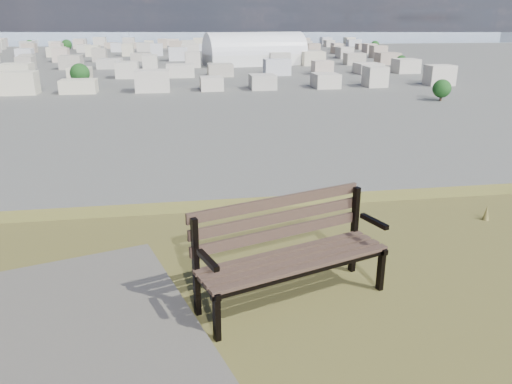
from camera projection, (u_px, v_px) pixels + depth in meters
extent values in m
cube|color=#422F26|center=(306.00, 268.00, 3.97)|extent=(1.58, 0.60, 0.03)
cube|color=#422F26|center=(298.00, 262.00, 4.07)|extent=(1.58, 0.60, 0.03)
cube|color=#422F26|center=(291.00, 257.00, 4.16)|extent=(1.58, 0.60, 0.03)
cube|color=#422F26|center=(284.00, 251.00, 4.25)|extent=(1.58, 0.60, 0.03)
cube|color=#422F26|center=(280.00, 233.00, 4.26)|extent=(1.57, 0.56, 0.09)
cube|color=#422F26|center=(279.00, 217.00, 4.24)|extent=(1.57, 0.56, 0.09)
cube|color=#422F26|center=(278.00, 202.00, 4.21)|extent=(1.57, 0.56, 0.09)
cube|color=black|center=(217.00, 317.00, 3.68)|extent=(0.06, 0.07, 0.40)
cube|color=black|center=(196.00, 268.00, 3.93)|extent=(0.06, 0.07, 0.84)
cube|color=black|center=(206.00, 285.00, 3.77)|extent=(0.19, 0.45, 0.05)
cube|color=black|center=(208.00, 260.00, 3.66)|extent=(0.15, 0.33, 0.04)
cube|color=black|center=(381.00, 269.00, 4.37)|extent=(0.06, 0.07, 0.40)
cube|color=black|center=(354.00, 230.00, 4.63)|extent=(0.06, 0.07, 0.84)
cube|color=black|center=(369.00, 243.00, 4.47)|extent=(0.19, 0.45, 0.05)
cube|color=black|center=(374.00, 221.00, 4.36)|extent=(0.15, 0.33, 0.04)
cube|color=black|center=(306.00, 273.00, 3.98)|extent=(1.57, 0.57, 0.04)
cube|color=black|center=(284.00, 255.00, 4.27)|extent=(1.57, 0.57, 0.04)
cone|color=brown|center=(486.00, 213.00, 5.93)|extent=(0.08, 0.08, 0.18)
cube|color=silver|center=(255.00, 59.00, 304.52)|extent=(63.48, 36.02, 6.65)
cylinder|color=silver|center=(255.00, 54.00, 303.42)|extent=(63.48, 36.02, 25.25)
cube|color=beige|center=(16.00, 85.00, 187.07)|extent=(11.00, 11.00, 7.00)
cube|color=#A69D8E|center=(82.00, 84.00, 190.68)|extent=(11.00, 11.00, 7.00)
cube|color=#C6B09D|center=(146.00, 82.00, 194.29)|extent=(11.00, 11.00, 7.00)
cube|color=silver|center=(208.00, 81.00, 197.89)|extent=(11.00, 11.00, 7.00)
cube|color=beige|center=(267.00, 80.00, 201.50)|extent=(11.00, 11.00, 7.00)
cube|color=tan|center=(325.00, 79.00, 205.11)|extent=(11.00, 11.00, 7.00)
cube|color=beige|center=(380.00, 78.00, 208.72)|extent=(11.00, 11.00, 7.00)
cube|color=#B1ABA0|center=(433.00, 77.00, 212.32)|extent=(11.00, 11.00, 7.00)
cube|color=#C6B09D|center=(20.00, 72.00, 231.86)|extent=(11.00, 11.00, 7.00)
cube|color=silver|center=(74.00, 71.00, 235.47)|extent=(11.00, 11.00, 7.00)
cube|color=beige|center=(126.00, 70.00, 239.08)|extent=(11.00, 11.00, 7.00)
cube|color=tan|center=(176.00, 70.00, 242.68)|extent=(11.00, 11.00, 7.00)
cube|color=beige|center=(225.00, 69.00, 246.29)|extent=(11.00, 11.00, 7.00)
cube|color=#B1ABA0|center=(273.00, 68.00, 249.90)|extent=(11.00, 11.00, 7.00)
cube|color=beige|center=(319.00, 67.00, 253.50)|extent=(11.00, 11.00, 7.00)
cube|color=#A69D8E|center=(364.00, 67.00, 257.11)|extent=(11.00, 11.00, 7.00)
cube|color=#C6B09D|center=(408.00, 66.00, 260.72)|extent=(11.00, 11.00, 7.00)
cube|color=tan|center=(22.00, 63.00, 276.65)|extent=(11.00, 11.00, 7.00)
cube|color=beige|center=(68.00, 63.00, 280.26)|extent=(11.00, 11.00, 7.00)
cube|color=#B1ABA0|center=(111.00, 62.00, 283.86)|extent=(11.00, 11.00, 7.00)
cube|color=beige|center=(154.00, 61.00, 287.47)|extent=(11.00, 11.00, 7.00)
cube|color=#A69D8E|center=(196.00, 61.00, 291.08)|extent=(11.00, 11.00, 7.00)
cube|color=#C6B09D|center=(237.00, 60.00, 294.69)|extent=(11.00, 11.00, 7.00)
cube|color=silver|center=(277.00, 60.00, 298.29)|extent=(11.00, 11.00, 7.00)
cube|color=beige|center=(315.00, 59.00, 301.90)|extent=(11.00, 11.00, 7.00)
cube|color=tan|center=(353.00, 59.00, 305.51)|extent=(11.00, 11.00, 7.00)
cube|color=beige|center=(390.00, 58.00, 309.11)|extent=(11.00, 11.00, 7.00)
cube|color=#A69D8E|center=(24.00, 57.00, 321.44)|extent=(11.00, 11.00, 7.00)
cube|color=#C6B09D|center=(63.00, 56.00, 325.05)|extent=(11.00, 11.00, 7.00)
cube|color=silver|center=(101.00, 56.00, 328.65)|extent=(11.00, 11.00, 7.00)
cube|color=beige|center=(138.00, 56.00, 332.26)|extent=(11.00, 11.00, 7.00)
cube|color=tan|center=(175.00, 55.00, 335.87)|extent=(11.00, 11.00, 7.00)
cube|color=beige|center=(210.00, 55.00, 339.47)|extent=(11.00, 11.00, 7.00)
cube|color=#B1ABA0|center=(245.00, 54.00, 343.08)|extent=(11.00, 11.00, 7.00)
cube|color=beige|center=(279.00, 54.00, 346.69)|extent=(11.00, 11.00, 7.00)
cube|color=#A69D8E|center=(313.00, 54.00, 350.30)|extent=(11.00, 11.00, 7.00)
cube|color=#C6B09D|center=(345.00, 53.00, 353.90)|extent=(11.00, 11.00, 7.00)
cube|color=silver|center=(378.00, 53.00, 357.51)|extent=(11.00, 11.00, 7.00)
cube|color=beige|center=(26.00, 52.00, 366.23)|extent=(11.00, 11.00, 7.00)
cube|color=#B1ABA0|center=(60.00, 52.00, 369.83)|extent=(11.00, 11.00, 7.00)
cube|color=beige|center=(93.00, 51.00, 373.44)|extent=(11.00, 11.00, 7.00)
cube|color=#A69D8E|center=(126.00, 51.00, 377.05)|extent=(11.00, 11.00, 7.00)
cube|color=#C6B09D|center=(158.00, 51.00, 380.66)|extent=(11.00, 11.00, 7.00)
cube|color=silver|center=(190.00, 50.00, 384.26)|extent=(11.00, 11.00, 7.00)
cube|color=beige|center=(221.00, 50.00, 387.87)|extent=(11.00, 11.00, 7.00)
cube|color=tan|center=(251.00, 50.00, 391.48)|extent=(11.00, 11.00, 7.00)
cube|color=beige|center=(281.00, 50.00, 395.08)|extent=(11.00, 11.00, 7.00)
cube|color=#B1ABA0|center=(311.00, 49.00, 398.69)|extent=(11.00, 11.00, 7.00)
cube|color=beige|center=(340.00, 49.00, 402.30)|extent=(11.00, 11.00, 7.00)
cube|color=#A69D8E|center=(368.00, 49.00, 405.91)|extent=(11.00, 11.00, 7.00)
cube|color=beige|center=(27.00, 48.00, 411.02)|extent=(11.00, 11.00, 7.00)
cube|color=tan|center=(57.00, 48.00, 414.62)|extent=(11.00, 11.00, 7.00)
cube|color=beige|center=(87.00, 48.00, 418.23)|extent=(11.00, 11.00, 7.00)
cube|color=#B1ABA0|center=(117.00, 48.00, 421.84)|extent=(11.00, 11.00, 7.00)
cube|color=beige|center=(145.00, 47.00, 425.44)|extent=(11.00, 11.00, 7.00)
cube|color=#A69D8E|center=(174.00, 47.00, 429.05)|extent=(11.00, 11.00, 7.00)
cube|color=#C6B09D|center=(202.00, 47.00, 432.66)|extent=(11.00, 11.00, 7.00)
cube|color=silver|center=(229.00, 47.00, 436.27)|extent=(11.00, 11.00, 7.00)
cube|color=beige|center=(256.00, 46.00, 439.87)|extent=(11.00, 11.00, 7.00)
cube|color=tan|center=(283.00, 46.00, 443.48)|extent=(11.00, 11.00, 7.00)
cube|color=beige|center=(309.00, 46.00, 447.09)|extent=(11.00, 11.00, 7.00)
cube|color=#B1ABA0|center=(335.00, 46.00, 450.69)|extent=(11.00, 11.00, 7.00)
cube|color=beige|center=(360.00, 45.00, 454.30)|extent=(11.00, 11.00, 7.00)
cube|color=#C6B09D|center=(0.00, 46.00, 452.20)|extent=(11.00, 11.00, 7.00)
cube|color=silver|center=(28.00, 45.00, 455.80)|extent=(11.00, 11.00, 7.00)
cube|color=beige|center=(55.00, 45.00, 459.41)|extent=(11.00, 11.00, 7.00)
cube|color=tan|center=(82.00, 45.00, 463.02)|extent=(11.00, 11.00, 7.00)
cube|color=beige|center=(109.00, 45.00, 466.63)|extent=(11.00, 11.00, 7.00)
cube|color=#B1ABA0|center=(135.00, 45.00, 470.23)|extent=(11.00, 11.00, 7.00)
cube|color=beige|center=(161.00, 44.00, 473.84)|extent=(11.00, 11.00, 7.00)
cube|color=#A69D8E|center=(186.00, 44.00, 477.45)|extent=(11.00, 11.00, 7.00)
cube|color=#C6B09D|center=(211.00, 44.00, 481.05)|extent=(11.00, 11.00, 7.00)
cube|color=silver|center=(236.00, 44.00, 484.66)|extent=(11.00, 11.00, 7.00)
cube|color=beige|center=(260.00, 44.00, 488.27)|extent=(11.00, 11.00, 7.00)
cube|color=tan|center=(284.00, 43.00, 491.88)|extent=(11.00, 11.00, 7.00)
cube|color=beige|center=(308.00, 43.00, 495.48)|extent=(11.00, 11.00, 7.00)
cube|color=#B1ABA0|center=(331.00, 43.00, 499.09)|extent=(11.00, 11.00, 7.00)
cube|color=beige|center=(354.00, 43.00, 502.70)|extent=(11.00, 11.00, 7.00)
cube|color=#C6B09D|center=(3.00, 43.00, 496.99)|extent=(11.00, 11.00, 7.00)
cube|color=silver|center=(28.00, 43.00, 500.59)|extent=(11.00, 11.00, 7.00)
cube|color=beige|center=(53.00, 43.00, 504.20)|extent=(11.00, 11.00, 7.00)
cube|color=tan|center=(78.00, 43.00, 507.81)|extent=(11.00, 11.00, 7.00)
cube|color=beige|center=(102.00, 42.00, 511.41)|extent=(11.00, 11.00, 7.00)
cube|color=#B1ABA0|center=(126.00, 42.00, 515.02)|extent=(11.00, 11.00, 7.00)
cube|color=beige|center=(150.00, 42.00, 518.63)|extent=(11.00, 11.00, 7.00)
cube|color=#A69D8E|center=(173.00, 42.00, 522.24)|extent=(11.00, 11.00, 7.00)
cube|color=#C6B09D|center=(196.00, 42.00, 525.84)|extent=(11.00, 11.00, 7.00)
cube|color=silver|center=(219.00, 42.00, 529.45)|extent=(11.00, 11.00, 7.00)
cube|color=beige|center=(241.00, 41.00, 533.06)|extent=(11.00, 11.00, 7.00)
cube|color=tan|center=(263.00, 41.00, 536.66)|extent=(11.00, 11.00, 7.00)
cube|color=beige|center=(285.00, 41.00, 540.27)|extent=(11.00, 11.00, 7.00)
cube|color=#B1ABA0|center=(307.00, 41.00, 543.88)|extent=(11.00, 11.00, 7.00)
cube|color=beige|center=(328.00, 41.00, 547.49)|extent=(11.00, 11.00, 7.00)
cube|color=#A69D8E|center=(349.00, 41.00, 551.09)|extent=(11.00, 11.00, 7.00)
cylinder|color=#332119|center=(441.00, 98.00, 173.15)|extent=(0.80, 0.80, 2.10)
sphere|color=#133312|center=(442.00, 89.00, 172.11)|extent=(6.30, 6.30, 6.30)
cylinder|color=#332119|center=(81.00, 83.00, 209.43)|extent=(0.80, 0.80, 2.70)
sphere|color=#133312|center=(80.00, 73.00, 208.09)|extent=(8.10, 8.10, 8.10)
cylinder|color=#332119|center=(401.00, 66.00, 291.01)|extent=(0.80, 0.80, 1.95)
sphere|color=#133312|center=(401.00, 60.00, 290.05)|extent=(5.85, 5.85, 5.85)
cylinder|color=#332119|center=(251.00, 53.00, 392.26)|extent=(0.80, 0.80, 2.25)
sphere|color=#133312|center=(251.00, 49.00, 391.15)|extent=(6.75, 6.75, 6.75)
cylinder|color=#332119|center=(67.00, 50.00, 425.53)|extent=(0.80, 0.80, 2.85)
sphere|color=#133312|center=(67.00, 45.00, 424.12)|extent=(8.55, 8.55, 8.55)
cylinder|color=#332119|center=(30.00, 48.00, 456.86)|extent=(0.80, 0.80, 2.40)
sphere|color=#133312|center=(30.00, 44.00, 455.68)|extent=(7.20, 7.20, 7.20)
cylinder|color=#332119|center=(244.00, 65.00, 296.10)|extent=(0.80, 0.80, 2.10)
sphere|color=#133312|center=(244.00, 59.00, 295.06)|extent=(6.30, 6.30, 6.30)
cylinder|color=#332119|center=(375.00, 50.00, 427.38)|extent=(0.80, 0.80, 2.55)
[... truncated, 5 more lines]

